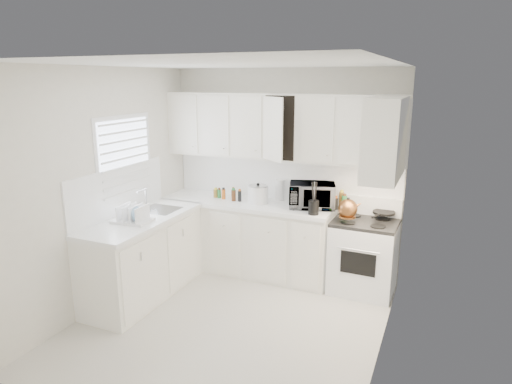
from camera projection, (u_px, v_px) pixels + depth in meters
The scene contains 36 objects.
floor at pixel (229, 324), 4.67m from camera, with size 3.20×3.20×0.00m, color silver.
ceiling at pixel (225, 64), 4.03m from camera, with size 3.20×3.20×0.00m, color white.
wall_back at pixel (284, 172), 5.77m from camera, with size 3.00×3.00×0.00m, color white.
wall_front at pixel (117, 264), 2.92m from camera, with size 3.00×3.00×0.00m, color white.
wall_left at pixel (105, 189), 4.92m from camera, with size 3.20×3.20×0.00m, color white.
wall_right at pixel (387, 222), 3.78m from camera, with size 3.20×3.20×0.00m, color white.
window_blinds at pixel (126, 161), 5.17m from camera, with size 0.06×0.96×1.06m, color white, non-canonical shape.
lower_cabinets_back at pixel (247, 238), 5.86m from camera, with size 2.22×0.60×0.90m, color white, non-canonical shape.
lower_cabinets_left at pixel (144, 259), 5.19m from camera, with size 0.60×1.60×0.90m, color white, non-canonical shape.
countertop_back at pixel (246, 203), 5.74m from camera, with size 2.24×0.64×0.05m, color white.
countertop_left at pixel (142, 220), 5.07m from camera, with size 0.64×1.62×0.05m, color white.
backsplash_back at pixel (283, 178), 5.78m from camera, with size 2.98×0.02×0.55m, color white.
backsplash_left at pixel (119, 191), 5.11m from camera, with size 0.02×1.60×0.55m, color white.
upper_cabinets_back at pixel (279, 159), 5.58m from camera, with size 3.00×0.33×0.80m, color white, non-canonical shape.
upper_cabinets_right at pixel (383, 178), 4.52m from camera, with size 0.33×0.90×0.80m, color white, non-canonical shape.
sink at pixel (159, 200), 5.35m from camera, with size 0.42×0.38×0.30m, color gray, non-canonical shape.
stove at pixel (364, 247), 5.26m from camera, with size 0.73×0.60×1.12m, color white, non-canonical shape.
tea_kettle at pixel (348, 207), 5.06m from camera, with size 0.27×0.23×0.25m, color brown, non-canonical shape.
frying_pan at pixel (384, 212), 5.23m from camera, with size 0.26×0.44×0.04m, color black, non-canonical shape.
microwave at pixel (312, 193), 5.43m from camera, with size 0.54×0.30×0.37m, color gray.
rice_cooker at pixel (258, 193), 5.63m from camera, with size 0.26×0.26×0.26m, color white, non-canonical shape.
paper_towel at pixel (280, 190), 5.76m from camera, with size 0.12×0.12×0.27m, color white.
utensil_crock at pixel (314, 198), 5.14m from camera, with size 0.13×0.13×0.40m, color black, non-canonical shape.
dish_rack at pixel (132, 212), 4.89m from camera, with size 0.39×0.30×0.22m, color white, non-canonical shape.
spice_left_0 at pixel (219, 191), 6.01m from camera, with size 0.06×0.06×0.13m, color olive.
spice_left_1 at pixel (221, 193), 5.90m from camera, with size 0.06×0.06×0.13m, color #287836.
spice_left_2 at pixel (229, 192), 5.95m from camera, with size 0.06×0.06×0.13m, color #D25F1C.
spice_left_3 at pixel (231, 194), 5.84m from camera, with size 0.06×0.06×0.13m, color yellow.
spice_left_4 at pixel (239, 193), 5.89m from camera, with size 0.06×0.06×0.13m, color #573119.
spice_left_5 at pixel (241, 195), 5.79m from camera, with size 0.06×0.06×0.13m, color black.
sauce_right_0 at pixel (324, 199), 5.49m from camera, with size 0.06×0.06×0.19m, color #D25F1C.
sauce_right_1 at pixel (327, 200), 5.42m from camera, with size 0.06×0.06×0.19m, color yellow.
sauce_right_2 at pixel (333, 200), 5.45m from camera, with size 0.06×0.06×0.19m, color #573119.
sauce_right_3 at pixel (336, 201), 5.37m from camera, with size 0.06×0.06×0.19m, color black.
sauce_right_4 at pixel (342, 201), 5.41m from camera, with size 0.06×0.06×0.19m, color olive.
sauce_right_5 at pixel (345, 202), 5.33m from camera, with size 0.06×0.06×0.19m, color #287836.
Camera 1 is at (1.91, -3.74, 2.47)m, focal length 31.56 mm.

